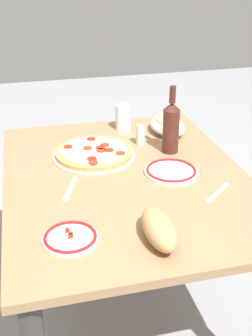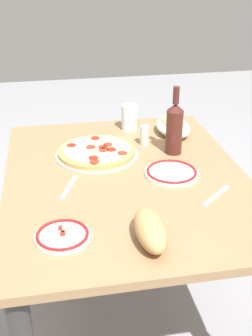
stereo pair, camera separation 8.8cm
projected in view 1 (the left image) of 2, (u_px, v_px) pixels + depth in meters
The scene contains 12 objects.
ground_plane at pixel (126, 312), 1.95m from camera, with size 8.00×8.00×0.00m, color gray.
dining_table at pixel (126, 202), 1.68m from camera, with size 1.17×0.91×0.71m.
pepperoni_pizza at pixel (94, 153), 1.77m from camera, with size 0.34×0.34×0.03m.
baked_pasta_dish at pixel (167, 125), 1.98m from camera, with size 0.24×0.15×0.08m.
wine_bottle at pixel (171, 126), 1.77m from camera, with size 0.07×0.07×0.29m.
water_glass at pixel (123, 117), 2.02m from camera, with size 0.07×0.07×0.12m, color silver.
side_plate_near at pixel (171, 171), 1.64m from camera, with size 0.21×0.21×0.02m.
side_plate_far at pixel (70, 238), 1.26m from camera, with size 0.17×0.17×0.02m.
bread_loaf at pixel (159, 229), 1.24m from camera, with size 0.21×0.09×0.08m, color tan.
spice_shaker at pixel (140, 135), 1.87m from camera, with size 0.04×0.04×0.09m.
fork_left at pixel (218, 193), 1.50m from camera, with size 0.17×0.02×0.01m, color #B7B7BC.
fork_right at pixel (70, 189), 1.53m from camera, with size 0.17×0.02×0.01m, color #B7B7BC.
Camera 1 is at (1.39, -0.35, 1.48)m, focal length 45.58 mm.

